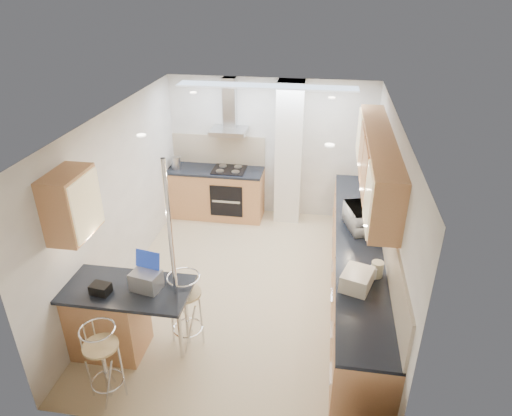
% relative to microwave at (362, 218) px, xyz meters
% --- Properties ---
extents(ground, '(4.80, 4.80, 0.00)m').
position_rel_microwave_xyz_m(ground, '(-1.53, -0.35, -1.08)').
color(ground, beige).
rests_on(ground, ground).
extents(room_shell, '(3.64, 4.84, 2.51)m').
position_rel_microwave_xyz_m(room_shell, '(-1.20, 0.02, 0.46)').
color(room_shell, beige).
rests_on(room_shell, ground).
extents(right_counter, '(0.63, 4.40, 0.92)m').
position_rel_microwave_xyz_m(right_counter, '(-0.03, -0.35, -0.62)').
color(right_counter, '#B87F49').
rests_on(right_counter, ground).
extents(back_counter, '(1.70, 0.63, 0.92)m').
position_rel_microwave_xyz_m(back_counter, '(-2.48, 1.75, -0.62)').
color(back_counter, '#B87F49').
rests_on(back_counter, ground).
extents(peninsula, '(1.47, 0.72, 0.94)m').
position_rel_microwave_xyz_m(peninsula, '(-2.65, -1.80, -0.60)').
color(peninsula, '#B87F49').
rests_on(peninsula, ground).
extents(microwave, '(0.53, 0.65, 0.31)m').
position_rel_microwave_xyz_m(microwave, '(0.00, 0.00, 0.00)').
color(microwave, white).
rests_on(microwave, right_counter).
extents(laptop, '(0.35, 0.29, 0.21)m').
position_rel_microwave_xyz_m(laptop, '(-2.40, -1.78, -0.03)').
color(laptop, '#9A9EA2').
rests_on(laptop, peninsula).
extents(bag, '(0.22, 0.17, 0.11)m').
position_rel_microwave_xyz_m(bag, '(-2.86, -1.93, -0.08)').
color(bag, black).
rests_on(bag, peninsula).
extents(bar_stool_near, '(0.45, 0.45, 0.93)m').
position_rel_microwave_xyz_m(bar_stool_near, '(-2.66, -2.45, -0.61)').
color(bar_stool_near, tan).
rests_on(bar_stool_near, ground).
extents(bar_stool_end, '(0.50, 0.50, 0.99)m').
position_rel_microwave_xyz_m(bar_stool_end, '(-2.05, -1.55, -0.58)').
color(bar_stool_end, tan).
rests_on(bar_stool_end, ground).
extents(jar_a, '(0.14, 0.14, 0.20)m').
position_rel_microwave_xyz_m(jar_a, '(-0.04, 0.08, -0.06)').
color(jar_a, beige).
rests_on(jar_a, right_counter).
extents(jar_b, '(0.13, 0.13, 0.16)m').
position_rel_microwave_xyz_m(jar_b, '(0.09, 0.31, -0.08)').
color(jar_b, beige).
rests_on(jar_b, right_counter).
extents(jar_c, '(0.17, 0.17, 0.19)m').
position_rel_microwave_xyz_m(jar_c, '(0.12, -1.11, -0.06)').
color(jar_c, '#B9B494').
rests_on(jar_c, right_counter).
extents(jar_d, '(0.11, 0.11, 0.14)m').
position_rel_microwave_xyz_m(jar_d, '(0.07, -1.15, -0.09)').
color(jar_d, white).
rests_on(jar_d, right_counter).
extents(bread_bin, '(0.40, 0.45, 0.20)m').
position_rel_microwave_xyz_m(bread_bin, '(-0.12, -1.36, -0.06)').
color(bread_bin, beige).
rests_on(bread_bin, right_counter).
extents(kettle, '(0.16, 0.16, 0.21)m').
position_rel_microwave_xyz_m(kettle, '(-3.18, 1.68, -0.05)').
color(kettle, '#ACAFB1').
rests_on(kettle, back_counter).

